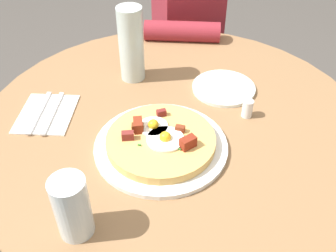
{
  "coord_description": "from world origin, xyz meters",
  "views": [
    {
      "loc": [
        -0.77,
        0.17,
        1.4
      ],
      "look_at": [
        -0.05,
        0.03,
        0.78
      ],
      "focal_mm": 41.08,
      "sensor_mm": 36.0,
      "label": 1
    }
  ],
  "objects_px": {
    "fork": "(40,112)",
    "salt_shaker": "(247,108)",
    "pizza_plate": "(161,146)",
    "breakfast_pizza": "(161,140)",
    "dining_table": "(174,165)",
    "bread_plate": "(224,88)",
    "knife": "(53,113)",
    "person_seated": "(183,61)",
    "water_glass": "(72,207)",
    "water_bottle": "(131,44)"
  },
  "relations": [
    {
      "from": "breakfast_pizza",
      "to": "fork",
      "type": "bearing_deg",
      "value": 57.27
    },
    {
      "from": "person_seated",
      "to": "bread_plate",
      "type": "xyz_separation_m",
      "value": [
        -0.59,
        0.02,
        0.26
      ]
    },
    {
      "from": "fork",
      "to": "salt_shaker",
      "type": "bearing_deg",
      "value": 92.53
    },
    {
      "from": "fork",
      "to": "knife",
      "type": "distance_m",
      "value": 0.04
    },
    {
      "from": "water_glass",
      "to": "fork",
      "type": "bearing_deg",
      "value": 13.69
    },
    {
      "from": "pizza_plate",
      "to": "bread_plate",
      "type": "relative_size",
      "value": 1.76
    },
    {
      "from": "breakfast_pizza",
      "to": "knife",
      "type": "xyz_separation_m",
      "value": [
        0.18,
        0.26,
        -0.02
      ]
    },
    {
      "from": "dining_table",
      "to": "person_seated",
      "type": "relative_size",
      "value": 0.91
    },
    {
      "from": "person_seated",
      "to": "fork",
      "type": "bearing_deg",
      "value": 138.54
    },
    {
      "from": "dining_table",
      "to": "knife",
      "type": "xyz_separation_m",
      "value": [
        0.07,
        0.31,
        0.19
      ]
    },
    {
      "from": "knife",
      "to": "dining_table",
      "type": "bearing_deg",
      "value": 90.92
    },
    {
      "from": "dining_table",
      "to": "knife",
      "type": "relative_size",
      "value": 5.71
    },
    {
      "from": "water_bottle",
      "to": "water_glass",
      "type": "bearing_deg",
      "value": 161.6
    },
    {
      "from": "breakfast_pizza",
      "to": "water_bottle",
      "type": "xyz_separation_m",
      "value": [
        0.32,
        0.03,
        0.08
      ]
    },
    {
      "from": "person_seated",
      "to": "breakfast_pizza",
      "type": "xyz_separation_m",
      "value": [
        -0.79,
        0.24,
        0.28
      ]
    },
    {
      "from": "person_seated",
      "to": "fork",
      "type": "distance_m",
      "value": 0.85
    },
    {
      "from": "water_glass",
      "to": "salt_shaker",
      "type": "xyz_separation_m",
      "value": [
        0.28,
        -0.44,
        -0.04
      ]
    },
    {
      "from": "fork",
      "to": "water_bottle",
      "type": "bearing_deg",
      "value": 130.63
    },
    {
      "from": "bread_plate",
      "to": "pizza_plate",
      "type": "bearing_deg",
      "value": 133.2
    },
    {
      "from": "fork",
      "to": "water_glass",
      "type": "bearing_deg",
      "value": 27.9
    },
    {
      "from": "person_seated",
      "to": "bread_plate",
      "type": "distance_m",
      "value": 0.64
    },
    {
      "from": "dining_table",
      "to": "water_glass",
      "type": "relative_size",
      "value": 7.45
    },
    {
      "from": "knife",
      "to": "bread_plate",
      "type": "bearing_deg",
      "value": 107.38
    },
    {
      "from": "breakfast_pizza",
      "to": "bread_plate",
      "type": "relative_size",
      "value": 1.43
    },
    {
      "from": "breakfast_pizza",
      "to": "pizza_plate",
      "type": "bearing_deg",
      "value": -160.87
    },
    {
      "from": "fork",
      "to": "salt_shaker",
      "type": "relative_size",
      "value": 3.68
    },
    {
      "from": "bread_plate",
      "to": "water_glass",
      "type": "relative_size",
      "value": 1.32
    },
    {
      "from": "pizza_plate",
      "to": "salt_shaker",
      "type": "height_order",
      "value": "salt_shaker"
    },
    {
      "from": "person_seated",
      "to": "fork",
      "type": "height_order",
      "value": "person_seated"
    },
    {
      "from": "breakfast_pizza",
      "to": "bread_plate",
      "type": "distance_m",
      "value": 0.3
    },
    {
      "from": "fork",
      "to": "water_bottle",
      "type": "relative_size",
      "value": 0.82
    },
    {
      "from": "pizza_plate",
      "to": "salt_shaker",
      "type": "distance_m",
      "value": 0.26
    },
    {
      "from": "pizza_plate",
      "to": "water_glass",
      "type": "relative_size",
      "value": 2.32
    },
    {
      "from": "fork",
      "to": "water_glass",
      "type": "relative_size",
      "value": 1.3
    },
    {
      "from": "bread_plate",
      "to": "knife",
      "type": "height_order",
      "value": "bread_plate"
    },
    {
      "from": "knife",
      "to": "salt_shaker",
      "type": "xyz_separation_m",
      "value": [
        -0.1,
        -0.5,
        0.02
      ]
    },
    {
      "from": "person_seated",
      "to": "knife",
      "type": "distance_m",
      "value": 0.83
    },
    {
      "from": "person_seated",
      "to": "breakfast_pizza",
      "type": "height_order",
      "value": "person_seated"
    },
    {
      "from": "person_seated",
      "to": "water_bottle",
      "type": "relative_size",
      "value": 5.18
    },
    {
      "from": "dining_table",
      "to": "breakfast_pizza",
      "type": "xyz_separation_m",
      "value": [
        -0.11,
        0.06,
        0.21
      ]
    },
    {
      "from": "pizza_plate",
      "to": "breakfast_pizza",
      "type": "distance_m",
      "value": 0.02
    },
    {
      "from": "breakfast_pizza",
      "to": "fork",
      "type": "relative_size",
      "value": 1.45
    },
    {
      "from": "fork",
      "to": "dining_table",
      "type": "bearing_deg",
      "value": 90.83
    },
    {
      "from": "dining_table",
      "to": "fork",
      "type": "relative_size",
      "value": 5.71
    },
    {
      "from": "water_bottle",
      "to": "knife",
      "type": "bearing_deg",
      "value": 121.38
    },
    {
      "from": "dining_table",
      "to": "bread_plate",
      "type": "distance_m",
      "value": 0.27
    },
    {
      "from": "pizza_plate",
      "to": "breakfast_pizza",
      "type": "bearing_deg",
      "value": 19.13
    },
    {
      "from": "fork",
      "to": "bread_plate",
      "type": "bearing_deg",
      "value": 106.19
    },
    {
      "from": "pizza_plate",
      "to": "water_glass",
      "type": "bearing_deg",
      "value": 134.49
    },
    {
      "from": "breakfast_pizza",
      "to": "bread_plate",
      "type": "bearing_deg",
      "value": -47.01
    }
  ]
}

